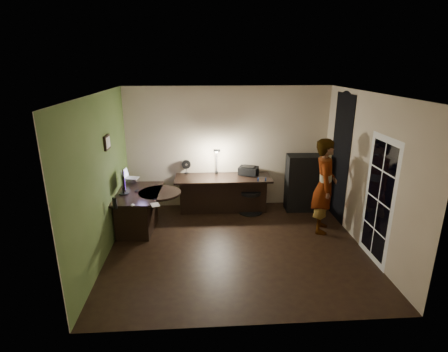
{
  "coord_description": "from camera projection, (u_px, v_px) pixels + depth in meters",
  "views": [
    {
      "loc": [
        -0.59,
        -5.58,
        3.16
      ],
      "look_at": [
        -0.15,
        1.05,
        1.0
      ],
      "focal_mm": 28.0,
      "sensor_mm": 36.0,
      "label": 1
    }
  ],
  "objects": [
    {
      "name": "wall_left",
      "position": [
        101.0,
        178.0,
        5.75
      ],
      "size": [
        0.01,
        4.0,
        2.7
      ],
      "primitive_type": "cube",
      "color": "#BAA88D",
      "rests_on": "floor"
    },
    {
      "name": "floor",
      "position": [
        236.0,
        246.0,
        6.31
      ],
      "size": [
        4.5,
        4.0,
        0.01
      ],
      "primitive_type": "cube",
      "color": "black",
      "rests_on": "ground"
    },
    {
      "name": "green_wall_overlay",
      "position": [
        102.0,
        178.0,
        5.75
      ],
      "size": [
        0.0,
        4.0,
        2.7
      ],
      "primitive_type": "cube",
      "color": "#4D662F",
      "rests_on": "floor"
    },
    {
      "name": "laptop",
      "position": [
        132.0,
        174.0,
        7.25
      ],
      "size": [
        0.34,
        0.32,
        0.2
      ],
      "primitive_type": "cube",
      "rotation": [
        0.0,
        0.0,
        -0.2
      ],
      "color": "silver",
      "rests_on": "laptop_stand"
    },
    {
      "name": "person",
      "position": [
        324.0,
        186.0,
        6.65
      ],
      "size": [
        0.62,
        0.76,
        1.84
      ],
      "primitive_type": "imported",
      "rotation": [
        0.0,
        0.0,
        1.27
      ],
      "color": "#D8A88C",
      "rests_on": "floor"
    },
    {
      "name": "desk_left",
      "position": [
        140.0,
        211.0,
        6.87
      ],
      "size": [
        0.88,
        1.37,
        0.77
      ],
      "primitive_type": "cube",
      "rotation": [
        0.0,
        0.0,
        -0.05
      ],
      "color": "black",
      "rests_on": "floor"
    },
    {
      "name": "mouse",
      "position": [
        133.0,
        205.0,
        6.08
      ],
      "size": [
        0.1,
        0.11,
        0.04
      ],
      "primitive_type": "ellipsoid",
      "rotation": [
        0.0,
        0.0,
        -0.38
      ],
      "color": "silver",
      "rests_on": "desk_left"
    },
    {
      "name": "cabinet",
      "position": [
        305.0,
        183.0,
        7.72
      ],
      "size": [
        0.86,
        0.45,
        1.26
      ],
      "primitive_type": "cube",
      "rotation": [
        0.0,
        0.0,
        -0.04
      ],
      "color": "black",
      "rests_on": "floor"
    },
    {
      "name": "pen",
      "position": [
        155.0,
        200.0,
        6.35
      ],
      "size": [
        0.07,
        0.12,
        0.01
      ],
      "primitive_type": "cube",
      "rotation": [
        0.0,
        0.0,
        0.47
      ],
      "color": "black",
      "rests_on": "desk_left"
    },
    {
      "name": "headphones",
      "position": [
        262.0,
        179.0,
        7.28
      ],
      "size": [
        0.22,
        0.13,
        0.1
      ],
      "primitive_type": "cube",
      "rotation": [
        0.0,
        0.0,
        -0.21
      ],
      "color": "navy",
      "rests_on": "desk_right"
    },
    {
      "name": "arched_doorway",
      "position": [
        340.0,
        158.0,
        7.14
      ],
      "size": [
        0.01,
        0.9,
        2.6
      ],
      "primitive_type": "cube",
      "color": "black",
      "rests_on": "floor"
    },
    {
      "name": "wall_front",
      "position": [
        255.0,
        229.0,
        3.99
      ],
      "size": [
        4.5,
        0.01,
        2.7
      ],
      "primitive_type": "cube",
      "color": "#BAA88D",
      "rests_on": "floor"
    },
    {
      "name": "printer",
      "position": [
        248.0,
        170.0,
        7.73
      ],
      "size": [
        0.49,
        0.44,
        0.18
      ],
      "primitive_type": "cube",
      "rotation": [
        0.0,
        0.0,
        -0.37
      ],
      "color": "black",
      "rests_on": "desk_right"
    },
    {
      "name": "desk_fan",
      "position": [
        186.0,
        167.0,
        7.78
      ],
      "size": [
        0.21,
        0.13,
        0.31
      ],
      "primitive_type": "cube",
      "rotation": [
        0.0,
        0.0,
        0.12
      ],
      "color": "black",
      "rests_on": "desk_right"
    },
    {
      "name": "notepad",
      "position": [
        155.0,
        205.0,
        6.13
      ],
      "size": [
        0.2,
        0.23,
        0.01
      ],
      "primitive_type": "cube",
      "rotation": [
        0.0,
        0.0,
        0.34
      ],
      "color": "silver",
      "rests_on": "desk_left"
    },
    {
      "name": "laptop_stand",
      "position": [
        132.0,
        180.0,
        7.3
      ],
      "size": [
        0.23,
        0.2,
        0.09
      ],
      "primitive_type": "cube",
      "rotation": [
        0.0,
        0.0,
        -0.09
      ],
      "color": "silver",
      "rests_on": "desk_left"
    },
    {
      "name": "office_chair",
      "position": [
        251.0,
        192.0,
        7.6
      ],
      "size": [
        0.54,
        0.54,
        0.95
      ],
      "primitive_type": "cube",
      "rotation": [
        0.0,
        0.0,
        -0.01
      ],
      "color": "black",
      "rests_on": "floor"
    },
    {
      "name": "french_door",
      "position": [
        379.0,
        201.0,
        5.61
      ],
      "size": [
        0.02,
        0.92,
        2.1
      ],
      "primitive_type": "cube",
      "color": "white",
      "rests_on": "floor"
    },
    {
      "name": "phone",
      "position": [
        137.0,
        191.0,
        6.81
      ],
      "size": [
        0.07,
        0.12,
        0.01
      ],
      "primitive_type": "cube",
      "rotation": [
        0.0,
        0.0,
        -0.05
      ],
      "color": "black",
      "rests_on": "desk_left"
    },
    {
      "name": "wall_back",
      "position": [
        228.0,
        148.0,
        7.8
      ],
      "size": [
        4.5,
        0.01,
        2.7
      ],
      "primitive_type": "cube",
      "color": "#BAA88D",
      "rests_on": "floor"
    },
    {
      "name": "monitor",
      "position": [
        123.0,
        186.0,
        6.61
      ],
      "size": [
        0.19,
        0.46,
        0.3
      ],
      "primitive_type": "cube",
      "rotation": [
        0.0,
        0.0,
        0.23
      ],
      "color": "black",
      "rests_on": "desk_left"
    },
    {
      "name": "wall_right",
      "position": [
        367.0,
        173.0,
        6.04
      ],
      "size": [
        0.01,
        4.0,
        2.7
      ],
      "primitive_type": "cube",
      "color": "#BAA88D",
      "rests_on": "floor"
    },
    {
      "name": "desk_right",
      "position": [
        223.0,
        194.0,
        7.73
      ],
      "size": [
        2.1,
        0.76,
        0.78
      ],
      "primitive_type": "cube",
      "rotation": [
        0.0,
        0.0,
        -0.01
      ],
      "color": "black",
      "rests_on": "floor"
    },
    {
      "name": "speaker",
      "position": [
        115.0,
        203.0,
        5.95
      ],
      "size": [
        0.09,
        0.09,
        0.2
      ],
      "primitive_type": "cylinder",
      "rotation": [
        0.0,
        0.0,
        -0.2
      ],
      "color": "black",
      "rests_on": "desk_left"
    },
    {
      "name": "desk_lamp",
      "position": [
        216.0,
        160.0,
        7.68
      ],
      "size": [
        0.18,
        0.3,
        0.64
      ],
      "primitive_type": "cube",
      "rotation": [
        0.0,
        0.0,
        0.09
      ],
      "color": "black",
      "rests_on": "desk_right"
    },
    {
      "name": "ceiling",
      "position": [
        238.0,
        93.0,
        5.48
      ],
      "size": [
        4.5,
        4.0,
        0.01
      ],
      "primitive_type": "cube",
      "color": "silver",
      "rests_on": "floor"
    },
    {
      "name": "framed_picture",
      "position": [
        107.0,
        142.0,
        6.03
      ],
      "size": [
        0.04,
        0.3,
        0.25
      ],
      "primitive_type": "cube",
      "color": "black",
      "rests_on": "wall_left"
    }
  ]
}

